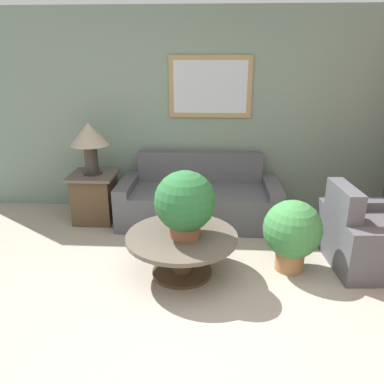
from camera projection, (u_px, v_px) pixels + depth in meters
The scene contains 9 objects.
ground_plane at pixel (201, 343), 2.78m from camera, with size 20.00×20.00×0.00m, color gray.
wall_back at pixel (208, 113), 4.89m from camera, with size 6.77×0.09×2.60m.
couch_main at pixel (199, 200), 4.78m from camera, with size 2.00×0.87×0.83m.
armchair at pixel (375, 238), 3.79m from camera, with size 1.03×1.01×0.83m.
coffee_table at pixel (182, 245), 3.59m from camera, with size 1.07×1.07×0.42m.
side_table at pixel (95, 197), 4.79m from camera, with size 0.57×0.57×0.63m.
table_lamp at pixel (89, 138), 4.53m from camera, with size 0.47×0.47×0.64m.
potted_plant_on_table at pixel (185, 203), 3.41m from camera, with size 0.57×0.57×0.64m.
potted_plant_floor at pixel (292, 232), 3.62m from camera, with size 0.57×0.57×0.72m.
Camera 1 is at (0.06, -2.23, 2.00)m, focal length 35.00 mm.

